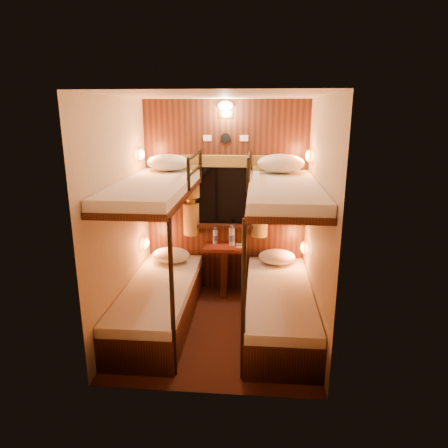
# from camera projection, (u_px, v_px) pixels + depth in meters

# --- Properties ---
(floor) EXTENTS (2.10, 2.10, 0.00)m
(floor) POSITION_uv_depth(u_px,v_px,m) (218.00, 327.00, 4.32)
(floor) COLOR #35160E
(floor) RESTS_ON ground
(ceiling) EXTENTS (2.10, 2.10, 0.00)m
(ceiling) POSITION_uv_depth(u_px,v_px,m) (217.00, 95.00, 3.67)
(ceiling) COLOR silver
(ceiling) RESTS_ON wall_back
(wall_back) EXTENTS (2.40, 0.00, 2.40)m
(wall_back) POSITION_uv_depth(u_px,v_px,m) (226.00, 199.00, 5.00)
(wall_back) COLOR #C6B293
(wall_back) RESTS_ON floor
(wall_front) EXTENTS (2.40, 0.00, 2.40)m
(wall_front) POSITION_uv_depth(u_px,v_px,m) (203.00, 257.00, 2.99)
(wall_front) COLOR #C6B293
(wall_front) RESTS_ON floor
(wall_left) EXTENTS (0.00, 2.40, 2.40)m
(wall_left) POSITION_uv_depth(u_px,v_px,m) (120.00, 219.00, 4.08)
(wall_left) COLOR #C6B293
(wall_left) RESTS_ON floor
(wall_right) EXTENTS (0.00, 2.40, 2.40)m
(wall_right) POSITION_uv_depth(u_px,v_px,m) (319.00, 223.00, 3.92)
(wall_right) COLOR #C6B293
(wall_right) RESTS_ON floor
(back_panel) EXTENTS (2.00, 0.03, 2.40)m
(back_panel) POSITION_uv_depth(u_px,v_px,m) (226.00, 199.00, 4.99)
(back_panel) COLOR black
(back_panel) RESTS_ON floor
(bunk_left) EXTENTS (0.72, 1.90, 1.82)m
(bunk_left) POSITION_uv_depth(u_px,v_px,m) (158.00, 275.00, 4.29)
(bunk_left) COLOR black
(bunk_left) RESTS_ON floor
(bunk_right) EXTENTS (0.72, 1.90, 1.82)m
(bunk_right) POSITION_uv_depth(u_px,v_px,m) (280.00, 279.00, 4.18)
(bunk_right) COLOR black
(bunk_right) RESTS_ON floor
(window) EXTENTS (1.00, 0.12, 0.79)m
(window) POSITION_uv_depth(u_px,v_px,m) (225.00, 201.00, 4.97)
(window) COLOR black
(window) RESTS_ON back_panel
(curtains) EXTENTS (1.10, 0.22, 1.00)m
(curtains) POSITION_uv_depth(u_px,v_px,m) (225.00, 195.00, 4.91)
(curtains) COLOR olive
(curtains) RESTS_ON back_panel
(back_fixtures) EXTENTS (0.54, 0.09, 0.48)m
(back_fixtures) POSITION_uv_depth(u_px,v_px,m) (226.00, 112.00, 4.67)
(back_fixtures) COLOR black
(back_fixtures) RESTS_ON back_panel
(reading_lamps) EXTENTS (2.00, 0.20, 1.25)m
(reading_lamps) POSITION_uv_depth(u_px,v_px,m) (223.00, 202.00, 4.66)
(reading_lamps) COLOR orange
(reading_lamps) RESTS_ON wall_left
(table) EXTENTS (0.50, 0.34, 0.66)m
(table) POSITION_uv_depth(u_px,v_px,m) (224.00, 263.00, 5.02)
(table) COLOR #551B13
(table) RESTS_ON floor
(bottle_left) EXTENTS (0.06, 0.06, 0.21)m
(bottle_left) POSITION_uv_depth(u_px,v_px,m) (215.00, 237.00, 4.99)
(bottle_left) COLOR #99BFE5
(bottle_left) RESTS_ON table
(bottle_right) EXTENTS (0.08, 0.08, 0.26)m
(bottle_right) POSITION_uv_depth(u_px,v_px,m) (232.00, 237.00, 4.93)
(bottle_right) COLOR #99BFE5
(bottle_right) RESTS_ON table
(sachet_a) EXTENTS (0.08, 0.07, 0.01)m
(sachet_a) POSITION_uv_depth(u_px,v_px,m) (239.00, 247.00, 4.90)
(sachet_a) COLOR silver
(sachet_a) RESTS_ON table
(sachet_b) EXTENTS (0.08, 0.06, 0.01)m
(sachet_b) POSITION_uv_depth(u_px,v_px,m) (239.00, 244.00, 5.00)
(sachet_b) COLOR silver
(sachet_b) RESTS_ON table
(pillow_lower_left) EXTENTS (0.47, 0.33, 0.18)m
(pillow_lower_left) POSITION_uv_depth(u_px,v_px,m) (171.00, 255.00, 4.92)
(pillow_lower_left) COLOR silver
(pillow_lower_left) RESTS_ON bunk_left
(pillow_lower_right) EXTENTS (0.45, 0.32, 0.18)m
(pillow_lower_right) POSITION_uv_depth(u_px,v_px,m) (277.00, 257.00, 4.87)
(pillow_lower_right) COLOR silver
(pillow_lower_right) RESTS_ON bunk_right
(pillow_upper_left) EXTENTS (0.50, 0.35, 0.19)m
(pillow_upper_left) POSITION_uv_depth(u_px,v_px,m) (168.00, 162.00, 4.64)
(pillow_upper_left) COLOR silver
(pillow_upper_left) RESTS_ON bunk_left
(pillow_upper_right) EXTENTS (0.53, 0.38, 0.21)m
(pillow_upper_right) POSITION_uv_depth(u_px,v_px,m) (281.00, 163.00, 4.50)
(pillow_upper_right) COLOR silver
(pillow_upper_right) RESTS_ON bunk_right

